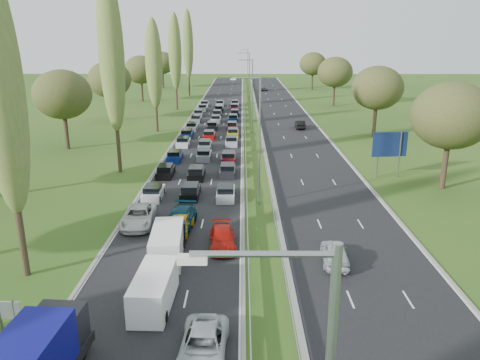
{
  "coord_description": "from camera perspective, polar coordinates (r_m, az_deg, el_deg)",
  "views": [
    {
      "loc": [
        2.93,
        0.97,
        15.23
      ],
      "look_at": [
        2.68,
        45.93,
        1.5
      ],
      "focal_mm": 35.0,
      "sensor_mm": 36.0,
      "label": 1
    }
  ],
  "objects": [
    {
      "name": "far_car_0",
      "position": [
        33.84,
        11.49,
        -8.7
      ],
      "size": [
        2.06,
        4.46,
        1.48
      ],
      "primitive_type": "imported",
      "rotation": [
        0.0,
        0.0,
        3.07
      ],
      "color": "#AEB2B8",
      "rests_on": "far_carriageway"
    },
    {
      "name": "central_reservation",
      "position": [
        82.86,
        1.4,
        6.77
      ],
      "size": [
        2.36,
        215.0,
        0.32
      ],
      "color": "gray",
      "rests_on": "ground"
    },
    {
      "name": "lamp_columns",
      "position": [
        77.6,
        1.49,
        10.15
      ],
      "size": [
        0.18,
        140.18,
        12.0
      ],
      "color": "gray",
      "rests_on": "ground"
    },
    {
      "name": "far_carriageway",
      "position": [
        83.36,
        6.07,
        6.36
      ],
      "size": [
        10.5,
        215.0,
        0.04
      ],
      "primitive_type": "cube",
      "color": "black",
      "rests_on": "ground"
    },
    {
      "name": "poplar_row",
      "position": [
        68.79,
        -12.18,
        14.25
      ],
      "size": [
        2.8,
        127.8,
        22.44
      ],
      "color": "#2D2116",
      "rests_on": "ground"
    },
    {
      "name": "near_car_2",
      "position": [
        40.44,
        -12.23,
        -4.35
      ],
      "size": [
        2.8,
        5.64,
        1.53
      ],
      "primitive_type": "imported",
      "rotation": [
        0.0,
        0.0,
        0.05
      ],
      "color": "silver",
      "rests_on": "near_carriageway"
    },
    {
      "name": "near_car_10",
      "position": [
        24.43,
        -4.52,
        -19.52
      ],
      "size": [
        2.49,
        5.11,
        1.4
      ],
      "primitive_type": "imported",
      "rotation": [
        0.0,
        0.0,
        -0.03
      ],
      "color": "#A6ACB0",
      "rests_on": "near_carriageway"
    },
    {
      "name": "white_van_rear",
      "position": [
        34.26,
        -8.8,
        -7.57
      ],
      "size": [
        2.11,
        5.38,
        2.16
      ],
      "rotation": [
        0.0,
        0.0,
        0.07
      ],
      "color": "white",
      "rests_on": "near_carriageway"
    },
    {
      "name": "woodland_left",
      "position": [
        66.93,
        -21.86,
        9.31
      ],
      "size": [
        8.0,
        166.0,
        11.1
      ],
      "color": "#2D2116",
      "rests_on": "ground"
    },
    {
      "name": "woodland_right",
      "position": [
        69.41,
        18.26,
        9.9
      ],
      "size": [
        8.0,
        153.0,
        11.1
      ],
      "color": "#2D2116",
      "rests_on": "ground"
    },
    {
      "name": "near_car_7",
      "position": [
        39.13,
        -7.36,
        -4.77
      ],
      "size": [
        2.69,
        5.68,
        1.6
      ],
      "primitive_type": "imported",
      "rotation": [
        0.0,
        0.0,
        -0.08
      ],
      "color": "#043044",
      "rests_on": "near_carriageway"
    },
    {
      "name": "near_carriageway",
      "position": [
        83.11,
        -3.29,
        6.39
      ],
      "size": [
        10.5,
        215.0,
        0.04
      ],
      "primitive_type": "cube",
      "color": "black",
      "rests_on": "ground"
    },
    {
      "name": "near_car_11",
      "position": [
        35.63,
        -2.14,
        -7.1
      ],
      "size": [
        2.24,
        4.81,
        1.36
      ],
      "primitive_type": "imported",
      "rotation": [
        0.0,
        0.0,
        0.07
      ],
      "color": "#B1140A",
      "rests_on": "near_carriageway"
    },
    {
      "name": "far_car_2",
      "position": [
        143.0,
        2.91,
        11.12
      ],
      "size": [
        2.23,
        4.79,
        1.33
      ],
      "primitive_type": "imported",
      "rotation": [
        0.0,
        0.0,
        3.15
      ],
      "color": "gray",
      "rests_on": "far_carriageway"
    },
    {
      "name": "direction_sign",
      "position": [
        54.97,
        17.78,
        3.92
      ],
      "size": [
        3.99,
        0.5,
        5.2
      ],
      "color": "gray",
      "rests_on": "ground"
    },
    {
      "name": "near_car_8",
      "position": [
        38.32,
        -7.36,
        -5.28
      ],
      "size": [
        2.18,
        4.71,
        1.56
      ],
      "primitive_type": "imported",
      "rotation": [
        0.0,
        0.0,
        -0.07
      ],
      "color": "#CA930D",
      "rests_on": "near_carriageway"
    },
    {
      "name": "traffic_queue_fill",
      "position": [
        77.96,
        -3.53,
        6.01
      ],
      "size": [
        9.08,
        69.38,
        0.8
      ],
      "color": "silver",
      "rests_on": "ground"
    },
    {
      "name": "white_van_front",
      "position": [
        28.75,
        -10.36,
        -12.83
      ],
      "size": [
        2.03,
        5.19,
        2.08
      ],
      "rotation": [
        0.0,
        0.0,
        -0.04
      ],
      "color": "white",
      "rests_on": "near_carriageway"
    },
    {
      "name": "info_sign",
      "position": [
        28.25,
        -26.51,
        -14.38
      ],
      "size": [
        1.5,
        0.17,
        2.1
      ],
      "color": "gray",
      "rests_on": "ground"
    },
    {
      "name": "ground",
      "position": [
        80.5,
        1.43,
        6.07
      ],
      "size": [
        260.0,
        260.0,
        0.0
      ],
      "primitive_type": "plane",
      "color": "#264D18",
      "rests_on": "ground"
    },
    {
      "name": "far_car_1",
      "position": [
        82.74,
        7.32,
        6.76
      ],
      "size": [
        1.59,
        4.41,
        1.44
      ],
      "primitive_type": "imported",
      "rotation": [
        0.0,
        0.0,
        3.13
      ],
      "color": "black",
      "rests_on": "far_carriageway"
    }
  ]
}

